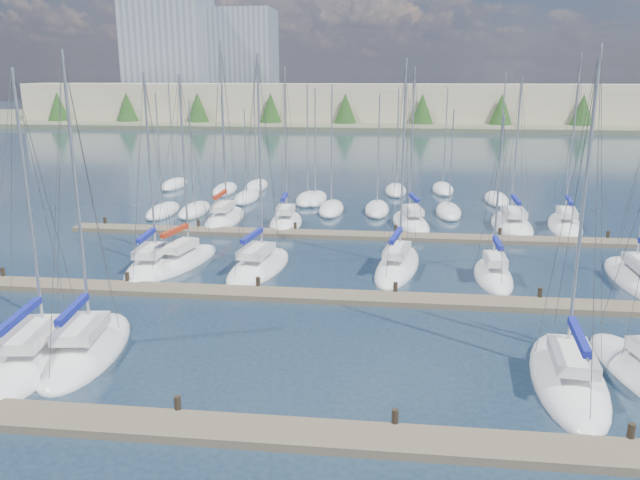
# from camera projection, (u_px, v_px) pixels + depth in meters

# --- Properties ---
(ground) EXTENTS (400.00, 400.00, 0.00)m
(ground) POSITION_uv_depth(u_px,v_px,m) (363.00, 176.00, 77.52)
(ground) COLOR #233546
(ground) RESTS_ON ground
(dock_near) EXTENTS (44.00, 1.93, 1.10)m
(dock_near) POSITION_uv_depth(u_px,v_px,m) (280.00, 433.00, 21.85)
(dock_near) COLOR #6B5E4C
(dock_near) RESTS_ON ground
(dock_mid) EXTENTS (44.00, 1.93, 1.10)m
(dock_mid) POSITION_uv_depth(u_px,v_px,m) (324.00, 296.00, 35.28)
(dock_mid) COLOR #6B5E4C
(dock_mid) RESTS_ON ground
(dock_far) EXTENTS (44.00, 1.93, 1.10)m
(dock_far) POSITION_uv_depth(u_px,v_px,m) (344.00, 235.00, 48.71)
(dock_far) COLOR #6B5E4C
(dock_far) RESTS_ON ground
(sailboat_r) EXTENTS (4.00, 9.37, 14.70)m
(sailboat_r) POSITION_uv_depth(u_px,v_px,m) (565.00, 225.00, 51.80)
(sailboat_r) COLOR white
(sailboat_r) RESTS_ON ground
(sailboat_m) EXTENTS (3.01, 9.49, 13.04)m
(sailboat_m) POSITION_uv_depth(u_px,v_px,m) (639.00, 280.00, 38.10)
(sailboat_m) COLOR white
(sailboat_m) RESTS_ON ground
(sailboat_q) EXTENTS (3.30, 9.02, 12.88)m
(sailboat_q) POSITION_uv_depth(u_px,v_px,m) (512.00, 225.00, 51.86)
(sailboat_q) COLOR white
(sailboat_q) RESTS_ON ground
(sailboat_n) EXTENTS (2.70, 8.86, 15.77)m
(sailboat_n) POSITION_uv_depth(u_px,v_px,m) (225.00, 218.00, 54.11)
(sailboat_n) COLOR white
(sailboat_n) RESTS_ON ground
(sailboat_c) EXTENTS (4.27, 8.85, 14.09)m
(sailboat_c) POSITION_uv_depth(u_px,v_px,m) (86.00, 349.00, 28.52)
(sailboat_c) COLOR white
(sailboat_c) RESTS_ON ground
(sailboat_j) EXTENTS (4.15, 8.92, 14.33)m
(sailboat_j) POSITION_uv_depth(u_px,v_px,m) (259.00, 267.00, 40.67)
(sailboat_j) COLOR white
(sailboat_j) RESTS_ON ground
(sailboat_i) EXTENTS (3.74, 8.22, 13.09)m
(sailboat_i) POSITION_uv_depth(u_px,v_px,m) (184.00, 261.00, 41.82)
(sailboat_i) COLOR white
(sailboat_i) RESTS_ON ground
(sailboat_p) EXTENTS (4.11, 8.39, 13.64)m
(sailboat_p) POSITION_uv_depth(u_px,v_px,m) (411.00, 223.00, 52.66)
(sailboat_p) COLOR white
(sailboat_p) RESTS_ON ground
(sailboat_h) EXTENTS (3.46, 8.00, 13.21)m
(sailboat_h) POSITION_uv_depth(u_px,v_px,m) (154.00, 266.00, 40.70)
(sailboat_h) COLOR white
(sailboat_h) RESTS_ON ground
(sailboat_e) EXTENTS (3.74, 9.25, 14.20)m
(sailboat_e) POSITION_uv_depth(u_px,v_px,m) (568.00, 378.00, 25.79)
(sailboat_e) COLOR white
(sailboat_e) RESTS_ON ground
(sailboat_l) EXTENTS (2.37, 6.92, 10.78)m
(sailboat_l) POSITION_uv_depth(u_px,v_px,m) (493.00, 276.00, 38.84)
(sailboat_l) COLOR white
(sailboat_l) RESTS_ON ground
(sailboat_b) EXTENTS (4.31, 10.15, 13.35)m
(sailboat_b) POSITION_uv_depth(u_px,v_px,m) (39.00, 354.00, 27.98)
(sailboat_b) COLOR white
(sailboat_b) RESTS_ON ground
(sailboat_o) EXTENTS (3.02, 7.36, 13.66)m
(sailboat_o) POSITION_uv_depth(u_px,v_px,m) (286.00, 222.00, 52.82)
(sailboat_o) COLOR white
(sailboat_o) RESTS_ON ground
(sailboat_k) EXTENTS (3.99, 9.58, 14.02)m
(sailboat_k) POSITION_uv_depth(u_px,v_px,m) (398.00, 266.00, 40.81)
(sailboat_k) COLOR white
(sailboat_k) RESTS_ON ground
(distant_boats) EXTENTS (36.93, 20.75, 13.30)m
(distant_boats) POSITION_uv_depth(u_px,v_px,m) (312.00, 198.00, 62.36)
(distant_boats) COLOR #9EA0A5
(distant_boats) RESTS_ON ground
(shoreline) EXTENTS (400.00, 60.00, 38.00)m
(shoreline) POSITION_uv_depth(u_px,v_px,m) (330.00, 93.00, 163.24)
(shoreline) COLOR #666B51
(shoreline) RESTS_ON ground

